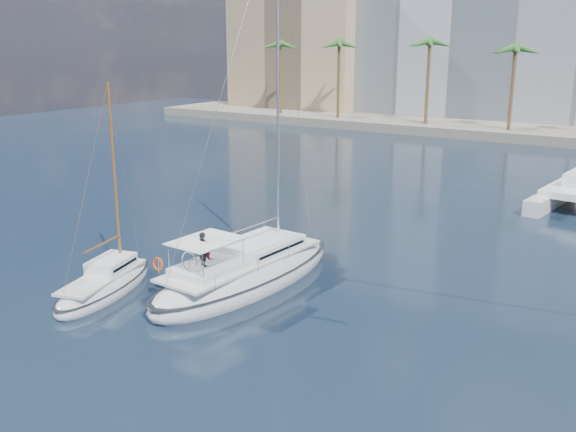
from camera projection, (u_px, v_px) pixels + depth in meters
The scene contains 9 objects.
ground at pixel (295, 303), 29.78m from camera, with size 160.00×160.00×0.00m, color black.
quay at pixel (562, 134), 78.84m from camera, with size 120.00×14.00×1.20m, color gray.
building_modern at pixel (500, 24), 91.31m from camera, with size 42.00×16.00×28.00m, color silver.
building_tan_left at pixel (306, 45), 104.73m from camera, with size 22.00×14.00×22.00m, color tan.
palm_left at pixel (310, 51), 91.01m from camera, with size 3.60×3.60×12.30m.
palm_centre at pixel (564, 54), 73.05m from camera, with size 3.60×3.60×12.30m.
main_sloop at pixel (246, 274), 31.92m from camera, with size 4.80×12.89×18.79m.
small_sloop at pixel (105, 285), 30.87m from camera, with size 4.18×7.67×10.52m.
seagull at pixel (295, 251), 34.27m from camera, with size 1.01×0.43×0.19m.
Camera 1 is at (14.88, -23.32, 11.77)m, focal length 40.00 mm.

